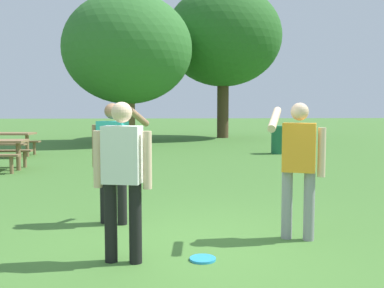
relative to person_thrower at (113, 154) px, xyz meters
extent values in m
plane|color=#447530|center=(0.88, -1.16, -0.96)|extent=(120.00, 120.00, 0.00)
cylinder|color=black|center=(-0.13, 0.03, -0.55)|extent=(0.13, 0.13, 0.82)
cylinder|color=black|center=(0.12, -0.06, -0.55)|extent=(0.13, 0.13, 0.82)
cube|color=#33B2AD|center=(0.00, -0.01, 0.15)|extent=(0.43, 0.34, 0.58)
sphere|color=#9E7051|center=(0.00, -0.01, 0.57)|extent=(0.21, 0.21, 0.21)
cylinder|color=#9E7051|center=(-0.25, 0.08, 0.10)|extent=(0.09, 0.09, 0.58)
cylinder|color=#9E7051|center=(0.34, 0.15, 0.49)|extent=(0.29, 0.57, 0.28)
cylinder|color=gray|center=(2.40, -0.94, -0.55)|extent=(0.13, 0.13, 0.82)
cylinder|color=gray|center=(2.16, -0.85, -0.55)|extent=(0.13, 0.13, 0.82)
cube|color=orange|center=(2.28, -0.89, 0.15)|extent=(0.43, 0.34, 0.58)
sphere|color=beige|center=(2.28, -0.89, 0.57)|extent=(0.21, 0.21, 0.21)
cylinder|color=beige|center=(2.52, -0.99, 0.10)|extent=(0.09, 0.09, 0.58)
cylinder|color=beige|center=(1.94, -1.05, 0.49)|extent=(0.29, 0.57, 0.28)
cylinder|color=black|center=(0.13, -1.54, -0.55)|extent=(0.13, 0.13, 0.82)
cylinder|color=black|center=(0.39, -1.60, -0.55)|extent=(0.13, 0.13, 0.82)
cube|color=white|center=(0.26, -1.57, 0.15)|extent=(0.42, 0.30, 0.58)
sphere|color=beige|center=(0.26, -1.57, 0.57)|extent=(0.21, 0.21, 0.21)
cylinder|color=beige|center=(0.00, -1.51, 0.10)|extent=(0.09, 0.09, 0.58)
cylinder|color=beige|center=(0.51, -1.63, 0.10)|extent=(0.09, 0.09, 0.58)
cylinder|color=#2D9EDB|center=(1.07, -1.57, -0.95)|extent=(0.27, 0.27, 0.03)
cylinder|color=olive|center=(-2.95, 5.41, -0.61)|extent=(0.11, 0.11, 0.71)
cylinder|color=olive|center=(-2.93, 4.83, -0.75)|extent=(0.09, 0.09, 0.41)
cylinder|color=olive|center=(-2.96, 5.99, -0.75)|extent=(0.09, 0.09, 0.41)
cube|color=olive|center=(-4.34, 8.74, -0.22)|extent=(1.77, 0.94, 0.06)
cube|color=olive|center=(-4.27, 9.32, -0.52)|extent=(1.72, 0.45, 0.05)
cylinder|color=olive|center=(-3.68, 8.67, -0.61)|extent=(0.11, 0.11, 0.71)
cylinder|color=olive|center=(-3.74, 8.09, -0.75)|extent=(0.09, 0.09, 0.41)
cylinder|color=olive|center=(-3.62, 9.25, -0.75)|extent=(0.09, 0.09, 0.41)
cylinder|color=#1E663D|center=(4.68, 9.03, -0.51)|extent=(0.56, 0.56, 0.90)
cylinder|color=#287A4B|center=(4.68, 9.03, -0.03)|extent=(0.59, 0.59, 0.06)
cylinder|color=brown|center=(-0.81, 13.82, 0.33)|extent=(0.58, 0.58, 2.57)
ellipsoid|color=#33702D|center=(-0.81, 13.82, 3.15)|extent=(5.61, 5.61, 4.77)
cylinder|color=#4C3823|center=(3.84, 17.27, 0.82)|extent=(0.60, 0.60, 3.56)
ellipsoid|color=#286023|center=(3.84, 17.27, 4.25)|extent=(5.99, 5.99, 5.09)
camera|label=1|loc=(0.66, -6.12, 0.62)|focal=42.17mm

